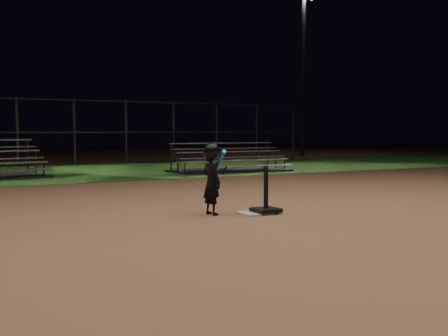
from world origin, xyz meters
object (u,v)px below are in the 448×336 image
at_px(home_plate, 254,213).
at_px(batting_tee, 266,204).
at_px(child_batter, 212,177).
at_px(bleacher_right, 230,166).
at_px(light_pole_right, 304,60).

height_order(home_plate, batting_tee, batting_tee).
distance_m(batting_tee, child_batter, 0.95).
distance_m(bleacher_right, light_pole_right, 11.93).
relative_size(home_plate, bleacher_right, 0.12).
bearing_deg(batting_tee, home_plate, 162.82).
bearing_deg(bleacher_right, home_plate, -116.57).
bearing_deg(home_plate, child_batter, 160.31).
distance_m(batting_tee, light_pole_right, 19.69).
height_order(child_batter, light_pole_right, light_pole_right).
xyz_separation_m(home_plate, child_batter, (-0.62, 0.22, 0.58)).
bearing_deg(home_plate, bleacher_right, 64.00).
xyz_separation_m(home_plate, light_pole_right, (12.00, 14.94, 4.93)).
height_order(home_plate, bleacher_right, bleacher_right).
bearing_deg(bleacher_right, batting_tee, -115.34).
height_order(bleacher_right, light_pole_right, light_pole_right).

